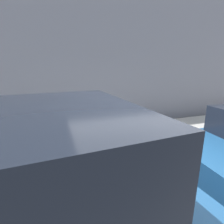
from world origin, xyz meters
TOP-DOWN VIEW (x-y plane):
  - ground_plane at (0.00, 0.00)m, footprint 60.00×60.00m
  - sidewalk at (0.00, 2.20)m, footprint 24.00×2.80m
  - building_facade at (0.00, 4.15)m, footprint 24.00×0.30m
  - parking_meter at (-0.44, 1.08)m, footprint 0.20×0.15m

SIDE VIEW (x-z plane):
  - ground_plane at x=0.00m, z-range 0.00..0.00m
  - sidewalk at x=0.00m, z-range 0.00..0.12m
  - parking_meter at x=-0.44m, z-range 0.50..2.00m
  - building_facade at x=0.00m, z-range 0.00..4.93m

